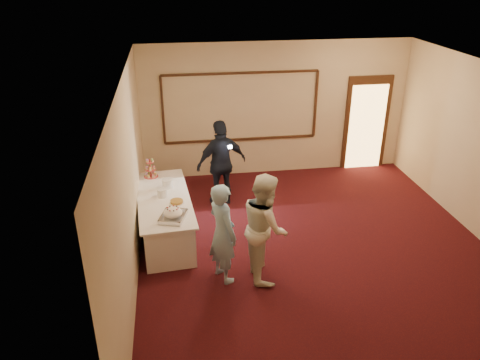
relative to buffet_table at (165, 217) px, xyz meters
name	(u,v)px	position (x,y,z in m)	size (l,w,h in m)	color
floor	(318,254)	(2.55, -0.99, -0.39)	(7.00, 7.00, 0.00)	black
room_walls	(327,143)	(2.55, -0.99, 1.64)	(6.04, 7.04, 3.02)	beige
wall_molding	(241,107)	(1.75, 2.48, 1.21)	(3.45, 0.04, 1.55)	#361F10
doorway	(366,124)	(4.70, 2.46, 0.69)	(1.05, 0.07, 2.20)	#361F10
buffet_table	(165,217)	(0.00, 0.00, 0.00)	(1.09, 2.40, 0.77)	white
pavlova_tray	(173,214)	(0.15, -0.76, 0.46)	(0.49, 0.58, 0.19)	#B4B7BB
cupcake_stand	(151,170)	(-0.23, 0.92, 0.52)	(0.27, 0.27, 0.40)	#C34444
plate_stack_a	(162,193)	(-0.02, 0.04, 0.46)	(0.18, 0.18, 0.15)	white
plate_stack_b	(168,183)	(0.08, 0.40, 0.46)	(0.20, 0.20, 0.16)	white
tart	(177,202)	(0.22, -0.24, 0.41)	(0.25, 0.25, 0.05)	white
man	(223,233)	(0.88, -1.38, 0.43)	(0.59, 0.39, 1.63)	#9CCEF3
woman	(265,227)	(1.53, -1.38, 0.48)	(0.84, 0.66, 1.73)	white
guest	(222,163)	(1.15, 1.09, 0.50)	(1.04, 0.43, 1.77)	black
camera_flash	(230,147)	(1.29, 0.82, 0.95)	(0.07, 0.04, 0.05)	white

